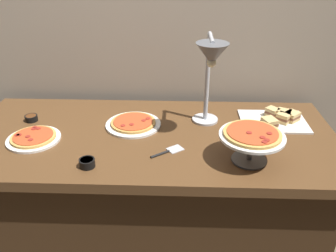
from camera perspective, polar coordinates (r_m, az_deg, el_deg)
name	(u,v)px	position (r m, az deg, el deg)	size (l,w,h in m)	color
ground_plane	(153,242)	(2.25, -2.41, -18.41)	(8.00, 8.00, 0.00)	brown
back_wall	(156,25)	(2.09, -2.03, 16.14)	(4.40, 0.04, 2.40)	tan
buffet_table	(152,192)	(1.99, -2.63, -10.78)	(1.90, 0.84, 0.76)	brown
heat_lamp	(211,63)	(1.64, 7.02, 10.24)	(0.15, 0.33, 0.49)	#B7BABF
pizza_plate_front	(133,124)	(1.86, -5.70, 0.40)	(0.29, 0.29, 0.03)	white
pizza_plate_center	(33,138)	(1.85, -21.16, -1.82)	(0.26, 0.26, 0.03)	white
pizza_plate_raised_stand	(252,138)	(1.55, 13.57, -1.85)	(0.29, 0.29, 0.15)	#595B60
sandwich_platter	(277,119)	(1.97, 17.40, 1.10)	(0.35, 0.26, 0.06)	white
sauce_cup_near	(87,163)	(1.56, -13.11, -5.87)	(0.07, 0.07, 0.04)	black
sauce_cup_far	(31,118)	(2.04, -21.47, 1.24)	(0.07, 0.07, 0.03)	black
serving_spatula	(168,151)	(1.63, 0.01, -4.19)	(0.16, 0.13, 0.01)	#B7BABF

